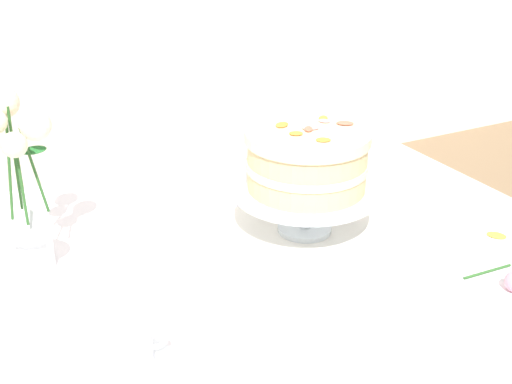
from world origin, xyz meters
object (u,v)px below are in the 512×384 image
Objects in this scene: layer_cake at (307,159)px; flower_vase at (25,193)px; teacup at (130,356)px; dining_table at (227,305)px; cake_stand at (306,195)px.

flower_vase is (-0.51, 0.11, -0.01)m from layer_cake.
flower_vase reaches higher than teacup.
dining_table is at bearing -167.49° from layer_cake.
flower_vase is (-0.51, 0.11, 0.07)m from cake_stand.
cake_stand is 2.20× the size of teacup.
cake_stand is at bearing -12.26° from flower_vase.
layer_cake is 0.52m from teacup.
layer_cake is (0.00, 0.00, 0.08)m from cake_stand.
dining_table is 0.27m from cake_stand.
dining_table is 4.20× the size of flower_vase.
flower_vase is at bearing 153.75° from dining_table.
flower_vase is at bearing 101.53° from teacup.
cake_stand is 0.52m from flower_vase.
teacup reaches higher than dining_table.
dining_table is 4.83× the size of cake_stand.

